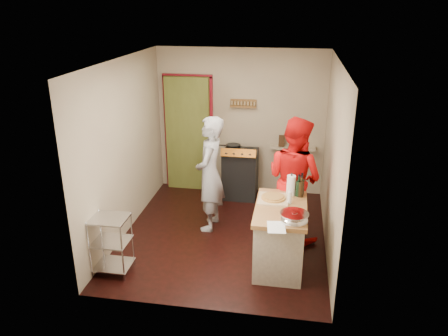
{
  "coord_description": "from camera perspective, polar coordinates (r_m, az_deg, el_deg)",
  "views": [
    {
      "loc": [
        0.96,
        -5.78,
        3.34
      ],
      "look_at": [
        -0.01,
        0.0,
        1.08
      ],
      "focal_mm": 35.0,
      "sensor_mm": 36.0,
      "label": 1
    }
  ],
  "objects": [
    {
      "name": "stove",
      "position": [
        7.82,
        2.12,
        -0.66
      ],
      "size": [
        0.6,
        0.63,
        1.0
      ],
      "color": "black",
      "rests_on": "ground"
    },
    {
      "name": "island",
      "position": [
        5.88,
        7.34,
        -8.53
      ],
      "size": [
        0.68,
        1.28,
        1.16
      ],
      "color": "beige",
      "rests_on": "ground"
    },
    {
      "name": "right_wall",
      "position": [
        6.15,
        13.98,
        1.05
      ],
      "size": [
        0.04,
        3.5,
        2.6
      ],
      "primitive_type": "cube",
      "color": "#9C8E6E",
      "rests_on": "ground"
    },
    {
      "name": "person_stripe",
      "position": [
        6.58,
        -1.85,
        -0.8
      ],
      "size": [
        0.46,
        0.67,
        1.78
      ],
      "primitive_type": "imported",
      "rotation": [
        0.0,
        0.0,
        -1.63
      ],
      "color": "#B3B3B8",
      "rests_on": "ground"
    },
    {
      "name": "back_wall",
      "position": [
        8.04,
        -2.37,
        5.1
      ],
      "size": [
        3.0,
        0.44,
        2.6
      ],
      "color": "#9C8E6E",
      "rests_on": "ground"
    },
    {
      "name": "wire_shelving",
      "position": [
        5.87,
        -14.54,
        -9.35
      ],
      "size": [
        0.48,
        0.4,
        0.8
      ],
      "color": "silver",
      "rests_on": "ground"
    },
    {
      "name": "floor",
      "position": [
        6.75,
        0.06,
        -8.63
      ],
      "size": [
        3.5,
        3.5,
        0.0
      ],
      "primitive_type": "plane",
      "color": "black",
      "rests_on": "ground"
    },
    {
      "name": "ceiling",
      "position": [
        5.9,
        0.07,
        13.95
      ],
      "size": [
        3.0,
        3.5,
        0.02
      ],
      "primitive_type": "cube",
      "color": "white",
      "rests_on": "back_wall"
    },
    {
      "name": "person_red",
      "position": [
        6.42,
        9.15,
        -1.39
      ],
      "size": [
        1.13,
        1.1,
        1.84
      ],
      "primitive_type": "imported",
      "rotation": [
        0.0,
        0.0,
        2.49
      ],
      "color": "red",
      "rests_on": "ground"
    },
    {
      "name": "left_wall",
      "position": [
        6.6,
        -12.9,
        2.52
      ],
      "size": [
        0.04,
        3.5,
        2.6
      ],
      "primitive_type": "cube",
      "color": "#9C8E6E",
      "rests_on": "ground"
    }
  ]
}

